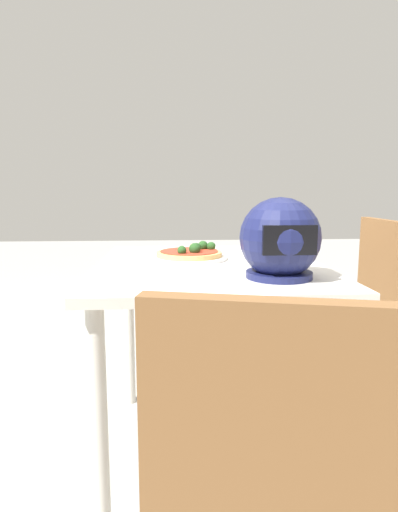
{
  "coord_description": "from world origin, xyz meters",
  "views": [
    {
      "loc": [
        0.14,
        1.54,
        1.02
      ],
      "look_at": [
        0.03,
        -0.05,
        0.77
      ],
      "focal_mm": 30.35,
      "sensor_mm": 36.0,
      "label": 1
    }
  ],
  "objects": [
    {
      "name": "pizza",
      "position": [
        0.06,
        -0.1,
        0.77
      ],
      "size": [
        0.25,
        0.25,
        0.06
      ],
      "color": "tan",
      "rests_on": "pizza_plate"
    },
    {
      "name": "pizza_plate",
      "position": [
        0.07,
        -0.1,
        0.75
      ],
      "size": [
        0.29,
        0.29,
        0.01
      ],
      "primitive_type": "cylinder",
      "color": "white",
      "rests_on": "dining_table"
    },
    {
      "name": "dining_table",
      "position": [
        0.0,
        0.0,
        0.64
      ],
      "size": [
        0.8,
        0.97,
        0.75
      ],
      "color": "beige",
      "rests_on": "ground"
    },
    {
      "name": "motorcycle_helmet",
      "position": [
        -0.19,
        0.27,
        0.86
      ],
      "size": [
        0.24,
        0.24,
        0.24
      ],
      "color": "#191E4C",
      "rests_on": "dining_table"
    },
    {
      "name": "ground_plane",
      "position": [
        0.0,
        0.0,
        0.0
      ],
      "size": [
        14.0,
        14.0,
        0.0
      ],
      "primitive_type": "plane",
      "color": "#9E9E99"
    }
  ]
}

